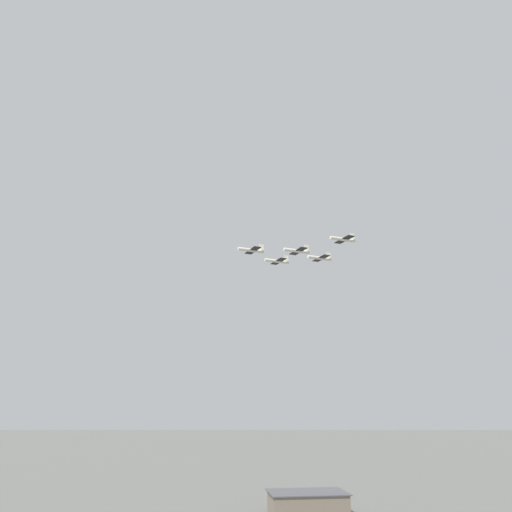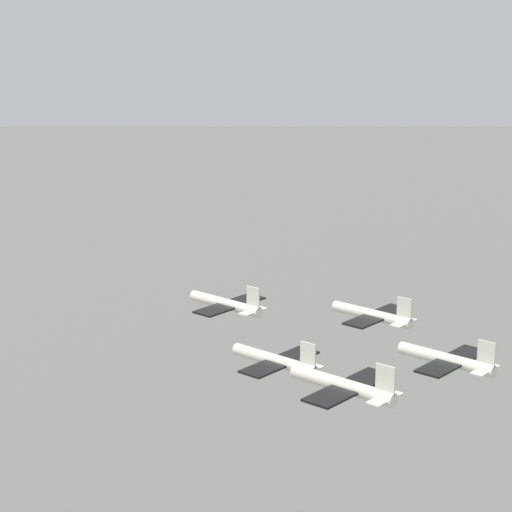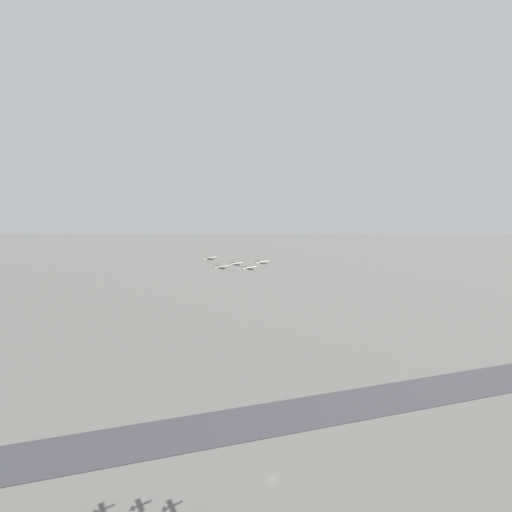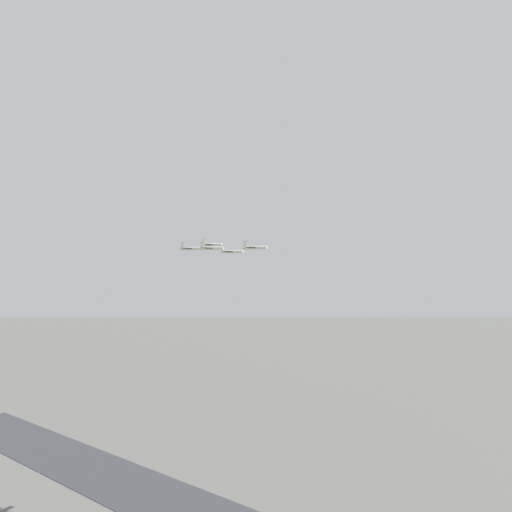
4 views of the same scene
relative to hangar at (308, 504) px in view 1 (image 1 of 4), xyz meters
name	(u,v)px [view 1 (image 1 of 4)]	position (x,y,z in m)	size (l,w,h in m)	color
hangar	(308,504)	(0.00, 0.00, 0.00)	(36.14, 23.07, 10.20)	#726656
jet_0	(252,250)	(37.87, 100.43, 90.02)	(8.66, 8.40, 2.91)	silver
jet_1	(298,251)	(24.16, 104.08, 89.20)	(8.66, 8.40, 2.91)	silver
jet_2	(278,261)	(28.02, 90.22, 89.73)	(8.66, 8.40, 2.91)	silver
jet_3	(344,239)	(10.46, 107.73, 92.33)	(8.66, 8.40, 2.91)	silver
jet_4	(320,258)	(14.31, 93.88, 90.24)	(8.66, 8.40, 2.91)	silver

